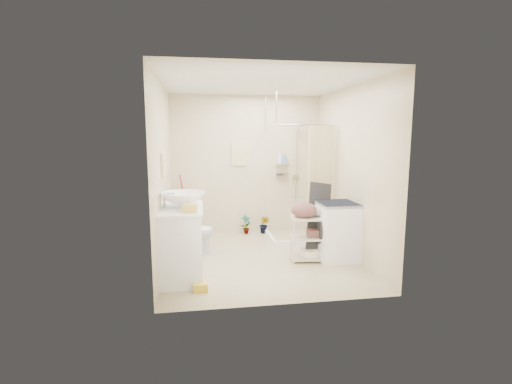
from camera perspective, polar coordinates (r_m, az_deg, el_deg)
floor at (r=5.76m, az=0.67°, el=-10.08°), size 3.20×3.20×0.00m
ceiling at (r=5.50m, az=0.72°, el=16.48°), size 2.80×3.20×0.04m
wall_back at (r=7.06m, az=-1.46°, el=4.19°), size 2.80×0.04×2.60m
wall_front at (r=3.92m, az=4.55°, el=0.54°), size 2.80×0.04×2.60m
wall_left at (r=5.43m, az=-14.05°, el=2.58°), size 0.04×3.20×2.60m
wall_right at (r=5.88m, az=14.30°, el=3.02°), size 0.04×3.20×2.60m
vanity at (r=5.02m, az=-11.52°, el=-7.55°), size 0.59×1.06×0.93m
sink at (r=4.91m, az=-11.16°, el=-1.15°), size 0.64×0.64×0.19m
counter_basket at (r=4.58m, az=-10.11°, el=-2.44°), size 0.18×0.14×0.10m
floor_basket at (r=4.64m, az=-8.53°, el=-14.06°), size 0.26×0.20×0.14m
toilet at (r=5.97m, az=-9.92°, el=-6.07°), size 0.70×0.44×0.69m
mop at (r=7.04m, az=-11.08°, el=-1.97°), size 0.12×0.12×1.14m
potted_plant_a at (r=7.05m, az=-1.56°, el=-5.01°), size 0.23×0.19×0.36m
potted_plant_b at (r=7.09m, az=1.29°, el=-5.03°), size 0.24×0.24×0.34m
hanging_towel at (r=7.01m, az=-2.67°, el=5.79°), size 0.28×0.03×0.42m
towel_ring at (r=5.22m, az=-14.10°, el=4.21°), size 0.04×0.22×0.34m
tp_holder at (r=5.57m, az=-13.38°, el=-3.30°), size 0.08×0.12×0.14m
shower at (r=6.71m, az=6.37°, el=1.76°), size 1.10×1.10×2.10m
shampoo_bottle_a at (r=7.09m, az=3.66°, el=5.41°), size 0.10×0.11×0.26m
shampoo_bottle_b at (r=7.10m, az=4.39°, el=5.09°), size 0.10×0.11×0.18m
washing_machine at (r=5.74m, az=12.40°, el=-5.85°), size 0.59×0.61×0.87m
laundry_rack at (r=5.60m, az=8.40°, el=-6.46°), size 0.61×0.40×0.80m
ironing_board at (r=5.75m, az=9.59°, el=-4.15°), size 0.34×0.11×1.18m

